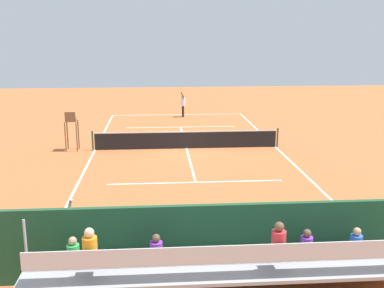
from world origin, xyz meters
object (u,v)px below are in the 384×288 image
object	(u,v)px
bleacher_stand	(228,269)
equipment_bag	(265,257)
tennis_net	(186,140)
tennis_racket	(176,117)
umpire_chair	(71,127)
line_judge	(67,234)
tennis_player	(183,104)
tennis_ball_near	(179,120)
courtside_bench	(333,240)

from	to	relation	value
bleacher_stand	equipment_bag	bearing A→B (deg)	-124.58
tennis_net	tennis_racket	distance (m)	10.04
tennis_net	umpire_chair	size ratio (longest dim) A/B	4.81
umpire_chair	tennis_racket	bearing A→B (deg)	-121.34
tennis_racket	line_judge	xyz separation A→B (m)	(3.93, 23.35, 1.00)
tennis_player	umpire_chair	bearing A→B (deg)	56.37
tennis_ball_near	line_judge	distance (m)	22.24
bleacher_stand	equipment_bag	world-z (taller)	bleacher_stand
tennis_player	line_judge	world-z (taller)	same
tennis_player	line_judge	size ratio (longest dim) A/B	1.00
tennis_player	tennis_racket	size ratio (longest dim) A/B	3.30
tennis_racket	tennis_ball_near	size ratio (longest dim) A/B	8.84
equipment_bag	tennis_racket	size ratio (longest dim) A/B	1.54
bleacher_stand	tennis_player	world-z (taller)	bleacher_stand
tennis_net	equipment_bag	xyz separation A→B (m)	(-1.29, 13.40, -0.32)
umpire_chair	line_judge	bearing A→B (deg)	99.13
bleacher_stand	tennis_racket	size ratio (longest dim) A/B	15.52
courtside_bench	equipment_bag	world-z (taller)	courtside_bench
courtside_bench	bleacher_stand	bearing A→B (deg)	31.96
umpire_chair	tennis_net	bearing A→B (deg)	179.53
equipment_bag	tennis_ball_near	xyz separation A→B (m)	(1.29, -21.93, -0.15)
equipment_bag	tennis_ball_near	bearing A→B (deg)	-86.63
tennis_racket	courtside_bench	bearing A→B (deg)	98.26
tennis_net	tennis_ball_near	xyz separation A→B (m)	(0.00, -8.53, -0.47)
courtside_bench	tennis_player	world-z (taller)	tennis_player
umpire_chair	tennis_ball_near	bearing A→B (deg)	-126.17
courtside_bench	tennis_ball_near	distance (m)	22.05
tennis_net	umpire_chair	xyz separation A→B (m)	(6.20, -0.05, 0.81)
line_judge	bleacher_stand	bearing A→B (deg)	153.41
umpire_chair	courtside_bench	size ratio (longest dim) A/B	1.19
equipment_bag	line_judge	world-z (taller)	line_judge
equipment_bag	line_judge	bearing A→B (deg)	-0.86
tennis_player	tennis_racket	world-z (taller)	tennis_player
tennis_net	tennis_ball_near	world-z (taller)	tennis_net
tennis_racket	tennis_player	bearing A→B (deg)	173.17
courtside_bench	tennis_ball_near	bearing A→B (deg)	-81.50
tennis_player	line_judge	distance (m)	23.71
tennis_racket	umpire_chair	bearing A→B (deg)	58.66
tennis_player	tennis_racket	bearing A→B (deg)	-6.83
line_judge	courtside_bench	bearing A→B (deg)	-179.62
tennis_ball_near	line_judge	world-z (taller)	line_judge
equipment_bag	tennis_player	size ratio (longest dim) A/B	0.47
courtside_bench	equipment_bag	distance (m)	2.01
line_judge	tennis_player	bearing A→B (deg)	-100.81
tennis_racket	tennis_ball_near	world-z (taller)	tennis_ball_near
courtside_bench	tennis_player	bearing A→B (deg)	-82.98
umpire_chair	equipment_bag	size ratio (longest dim) A/B	2.38
tennis_player	line_judge	bearing A→B (deg)	79.19
tennis_net	tennis_player	bearing A→B (deg)	-92.27
courtside_bench	tennis_player	size ratio (longest dim) A/B	0.93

